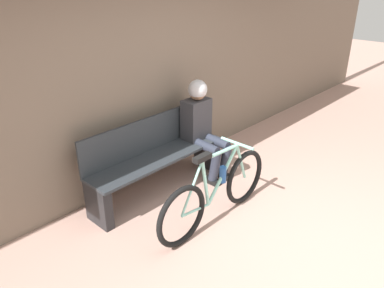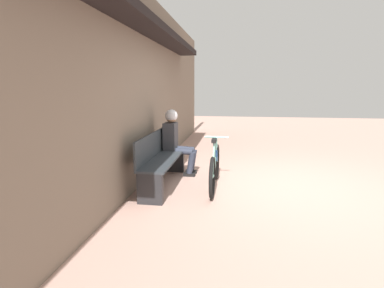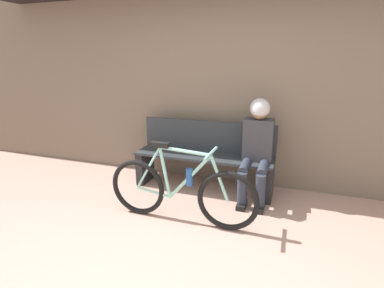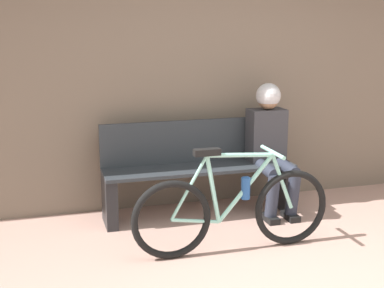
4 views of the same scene
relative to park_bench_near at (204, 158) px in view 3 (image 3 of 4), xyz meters
name	(u,v)px [view 3 (image 3 of 4)]	position (x,y,z in m)	size (l,w,h in m)	color
storefront_wall	(232,57)	(0.23, 0.38, 1.25)	(12.00, 0.56, 3.20)	#756656
park_bench_near	(204,158)	(0.00, 0.00, 0.00)	(1.76, 0.42, 0.87)	#2D3338
bicycle	(180,191)	(0.02, -0.88, -0.08)	(1.60, 0.40, 0.84)	black
person_seated	(257,143)	(0.67, -0.11, 0.29)	(0.34, 0.59, 1.21)	#2D3342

